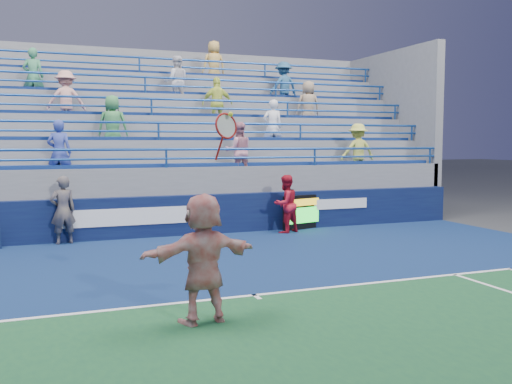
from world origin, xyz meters
name	(u,v)px	position (x,y,z in m)	size (l,w,h in m)	color
ground	(254,296)	(0.00, 0.00, 0.00)	(120.00, 120.00, 0.00)	#333538
sponsor_wall	(169,216)	(0.00, 6.50, 0.55)	(18.00, 0.32, 1.10)	#0A103A
bleacher_stand	(144,172)	(0.00, 10.27, 1.55)	(18.00, 5.60, 6.13)	slate
serve_speed_board	(304,212)	(3.96, 6.31, 0.51)	(1.44, 0.52, 1.01)	black
tennis_player	(203,258)	(-1.16, -1.03, 0.93)	(1.77, 0.76, 2.96)	silver
line_judge	(63,210)	(-2.72, 6.21, 0.86)	(0.63, 0.41, 1.72)	#151A3A
ball_girl	(286,204)	(3.18, 5.87, 0.82)	(0.79, 0.62, 1.63)	red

